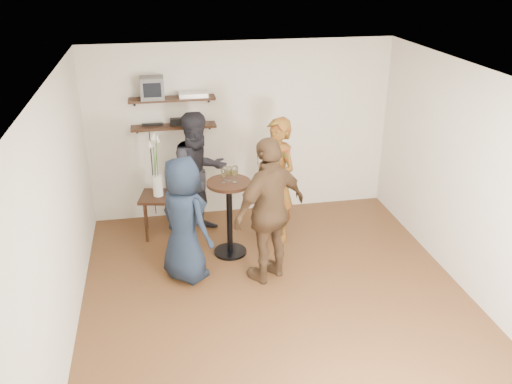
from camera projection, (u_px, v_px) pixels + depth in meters
room at (280, 199)px, 5.79m from camera, size 4.58×5.08×2.68m
shelf_upper at (172, 99)px, 7.53m from camera, size 1.20×0.25×0.04m
shelf_lower at (174, 127)px, 7.69m from camera, size 1.20×0.25×0.04m
crt_monitor at (152, 88)px, 7.42m from camera, size 0.32×0.30×0.30m
dvd_deck at (193, 95)px, 7.56m from camera, size 0.40×0.24×0.06m
radio at (178, 122)px, 7.67m from camera, size 0.22×0.10×0.10m
power_strip at (153, 124)px, 7.67m from camera, size 0.30×0.05×0.03m
side_table at (159, 202)px, 7.62m from camera, size 0.59×0.59×0.60m
vase_lilies at (157, 176)px, 7.45m from camera, size 0.19×0.20×0.95m
drinks_table at (229, 208)px, 7.05m from camera, size 0.57×0.57×1.04m
wine_glass_fl at (223, 174)px, 6.80m from camera, size 0.06×0.06×0.19m
wine_glass_fr at (235, 172)px, 6.81m from camera, size 0.07×0.07×0.22m
wine_glass_bl at (226, 171)px, 6.89m from camera, size 0.06×0.06×0.19m
wine_glass_br at (229, 172)px, 6.86m from camera, size 0.06×0.06×0.19m
person_plaid at (277, 180)px, 7.37m from camera, size 0.64×0.75×1.75m
person_dark at (199, 174)px, 7.54m from camera, size 1.06×0.97×1.78m
person_navy at (184, 220)px, 6.47m from camera, size 0.87×0.92×1.58m
person_brown at (270, 211)px, 6.42m from camera, size 1.15×0.93×1.82m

